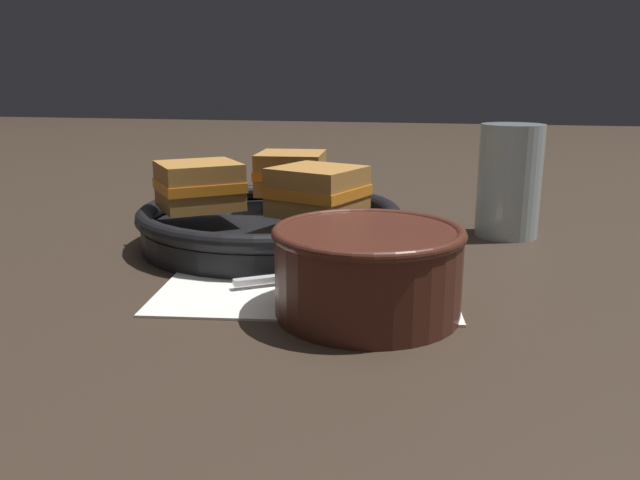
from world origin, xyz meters
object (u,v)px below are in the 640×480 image
object	(u,v)px
spoon	(350,270)
skillet	(270,224)
soup_bowl	(368,265)
sandwich_near_right	(199,185)
drinking_glass	(509,181)
sandwich_far_left	(318,191)
sandwich_near_left	(291,173)

from	to	relation	value
spoon	skillet	bearing A→B (deg)	102.36
soup_bowl	spoon	size ratio (longest dim) A/B	1.06
sandwich_near_right	drinking_glass	bearing A→B (deg)	21.97
sandwich_near_right	sandwich_far_left	world-z (taller)	same
soup_bowl	spoon	xyz separation A→B (m)	(-0.03, 0.08, -0.03)
spoon	drinking_glass	bearing A→B (deg)	19.78
soup_bowl	sandwich_near_left	size ratio (longest dim) A/B	1.64
sandwich_near_left	sandwich_near_right	bearing A→B (deg)	-122.90
soup_bowl	sandwich_near_left	world-z (taller)	sandwich_near_left
soup_bowl	sandwich_far_left	world-z (taller)	sandwich_far_left
spoon	soup_bowl	bearing A→B (deg)	-104.69
sandwich_near_left	sandwich_far_left	size ratio (longest dim) A/B	0.86
spoon	drinking_glass	distance (m)	0.24
soup_bowl	sandwich_near_right	size ratio (longest dim) A/B	1.30
soup_bowl	sandwich_far_left	xyz separation A→B (m)	(-0.07, 0.14, 0.03)
skillet	sandwich_far_left	bearing A→B (deg)	-32.90
sandwich_near_right	drinking_glass	size ratio (longest dim) A/B	0.88
skillet	drinking_glass	world-z (taller)	drinking_glass
spoon	sandwich_near_right	xyz separation A→B (m)	(-0.17, 0.07, 0.06)
soup_bowl	sandwich_near_left	distance (m)	0.28
soup_bowl	sandwich_far_left	distance (m)	0.16
spoon	sandwich_near_left	bearing A→B (deg)	86.50
skillet	sandwich_far_left	size ratio (longest dim) A/B	2.76
sandwich_near_right	sandwich_far_left	bearing A→B (deg)	-2.90
skillet	sandwich_near_left	world-z (taller)	sandwich_near_left
soup_bowl	drinking_glass	distance (m)	0.29
skillet	sandwich_far_left	distance (m)	0.08
soup_bowl	spoon	distance (m)	0.09
sandwich_near_left	sandwich_far_left	xyz separation A→B (m)	(0.06, -0.11, 0.00)
sandwich_near_left	sandwich_near_right	world-z (taller)	same
skillet	sandwich_near_right	world-z (taller)	sandwich_near_right
sandwich_near_left	soup_bowl	bearing A→B (deg)	-63.19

